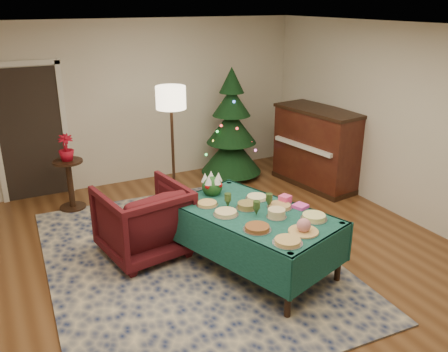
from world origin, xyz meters
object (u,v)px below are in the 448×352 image
buffet_table (255,224)px  piano (317,148)px  gift_box (285,199)px  floor_lamp (171,105)px  christmas_tree (231,129)px  armchair (143,218)px  side_table (71,186)px  potted_plant (67,153)px

buffet_table → piano: (2.31, 1.87, 0.06)m
gift_box → floor_lamp: bearing=104.0°
floor_lamp → christmas_tree: christmas_tree is taller
christmas_tree → buffet_table: bearing=-113.0°
armchair → side_table: (-0.55, 1.80, -0.12)m
side_table → floor_lamp: bearing=-17.4°
armchair → piano: (3.33, 0.96, 0.15)m
potted_plant → armchair: bearing=-73.0°
side_table → potted_plant: bearing=0.0°
floor_lamp → side_table: bearing=162.6°
side_table → piano: size_ratio=0.48×
gift_box → piano: piano is taller
buffet_table → armchair: bearing=138.3°
gift_box → piano: 2.61m
buffet_table → piano: size_ratio=1.33×
floor_lamp → armchair: bearing=-124.4°
buffet_table → armchair: (-1.02, 0.91, -0.09)m
buffet_table → floor_lamp: (-0.10, 2.25, 0.95)m
gift_box → christmas_tree: christmas_tree is taller
floor_lamp → piano: (2.41, -0.38, -0.89)m
gift_box → side_table: size_ratio=0.15×
christmas_tree → gift_box: bearing=-105.5°
floor_lamp → side_table: size_ratio=2.35×
piano → floor_lamp: bearing=171.0°
floor_lamp → side_table: floor_lamp is taller
gift_box → armchair: armchair is taller
potted_plant → piano: size_ratio=0.24×
potted_plant → christmas_tree: 2.80m
gift_box → side_table: (-2.01, 2.65, -0.40)m
armchair → floor_lamp: (0.92, 1.34, 1.04)m
buffet_table → potted_plant: 3.15m
potted_plant → christmas_tree: christmas_tree is taller
potted_plant → buffet_table: bearing=-59.9°
gift_box → armchair: 1.72m
christmas_tree → side_table: bearing=-176.6°
armchair → buffet_table: bearing=129.2°
armchair → side_table: 1.88m
buffet_table → potted_plant: (-1.57, 2.71, 0.29)m
armchair → side_table: armchair is taller
side_table → christmas_tree: christmas_tree is taller
armchair → piano: size_ratio=0.62×
gift_box → potted_plant: size_ratio=0.30×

